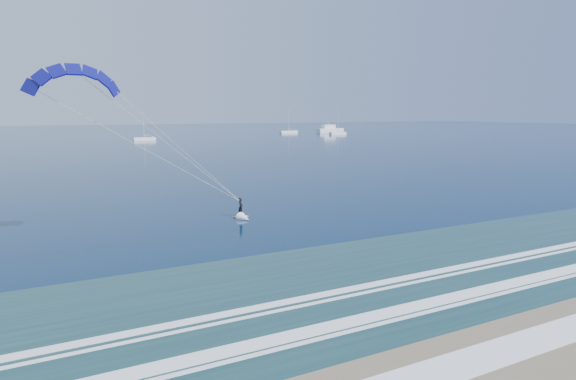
{
  "coord_description": "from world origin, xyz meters",
  "views": [
    {
      "loc": [
        -26.39,
        -14.67,
        10.58
      ],
      "look_at": [
        -3.83,
        26.32,
        3.49
      ],
      "focal_mm": 32.0,
      "sensor_mm": 36.0,
      "label": 1
    }
  ],
  "objects_px": {
    "sailboat_2": "(144,139)",
    "sailboat_4": "(338,133)",
    "motor_yacht": "(330,129)",
    "kitesurfer_rig": "(169,145)",
    "sailboat_3": "(289,132)"
  },
  "relations": [
    {
      "from": "sailboat_2",
      "to": "sailboat_3",
      "type": "height_order",
      "value": "sailboat_3"
    },
    {
      "from": "sailboat_2",
      "to": "motor_yacht",
      "type": "bearing_deg",
      "value": 16.91
    },
    {
      "from": "sailboat_2",
      "to": "kitesurfer_rig",
      "type": "bearing_deg",
      "value": -102.43
    },
    {
      "from": "kitesurfer_rig",
      "to": "sailboat_4",
      "type": "distance_m",
      "value": 207.27
    },
    {
      "from": "motor_yacht",
      "to": "sailboat_2",
      "type": "distance_m",
      "value": 110.32
    },
    {
      "from": "sailboat_4",
      "to": "kitesurfer_rig",
      "type": "bearing_deg",
      "value": -128.35
    },
    {
      "from": "motor_yacht",
      "to": "sailboat_3",
      "type": "xyz_separation_m",
      "value": [
        -23.28,
        3.09,
        -0.93
      ]
    },
    {
      "from": "kitesurfer_rig",
      "to": "motor_yacht",
      "type": "bearing_deg",
      "value": 53.14
    },
    {
      "from": "sailboat_4",
      "to": "motor_yacht",
      "type": "bearing_deg",
      "value": 65.14
    },
    {
      "from": "kitesurfer_rig",
      "to": "sailboat_4",
      "type": "bearing_deg",
      "value": 51.65
    },
    {
      "from": "sailboat_3",
      "to": "sailboat_4",
      "type": "height_order",
      "value": "sailboat_3"
    },
    {
      "from": "motor_yacht",
      "to": "sailboat_4",
      "type": "relative_size",
      "value": 1.28
    },
    {
      "from": "sailboat_3",
      "to": "kitesurfer_rig",
      "type": "bearing_deg",
      "value": -121.56
    },
    {
      "from": "sailboat_2",
      "to": "sailboat_4",
      "type": "bearing_deg",
      "value": 5.12
    },
    {
      "from": "kitesurfer_rig",
      "to": "sailboat_2",
      "type": "distance_m",
      "value": 157.82
    }
  ]
}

